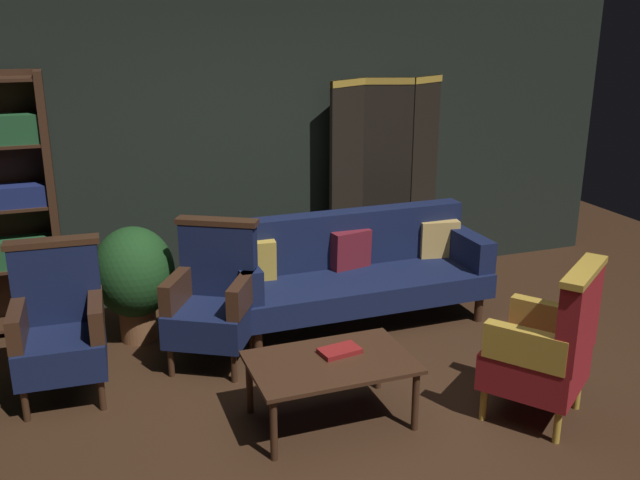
{
  "coord_description": "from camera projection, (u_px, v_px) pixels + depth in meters",
  "views": [
    {
      "loc": [
        -1.6,
        -3.56,
        2.44
      ],
      "look_at": [
        0.0,
        0.8,
        0.95
      ],
      "focal_mm": 39.46,
      "sensor_mm": 36.0,
      "label": 1
    }
  ],
  "objects": [
    {
      "name": "velvet_couch",
      "position": [
        355.0,
        267.0,
        5.79
      ],
      "size": [
        2.12,
        0.78,
        0.88
      ],
      "color": "#382114",
      "rests_on": "ground_plane"
    },
    {
      "name": "armchair_wing_right",
      "position": [
        213.0,
        298.0,
        5.07
      ],
      "size": [
        0.79,
        0.79,
        1.04
      ],
      "color": "#382114",
      "rests_on": "ground_plane"
    },
    {
      "name": "armchair_gilt_accent",
      "position": [
        547.0,
        347.0,
        4.33
      ],
      "size": [
        0.81,
        0.81,
        1.04
      ],
      "color": "#B78E33",
      "rests_on": "ground_plane"
    },
    {
      "name": "book_red_leather",
      "position": [
        340.0,
        351.0,
        4.39
      ],
      "size": [
        0.27,
        0.19,
        0.03
      ],
      "primitive_type": "cube",
      "rotation": [
        0.0,
        0.0,
        0.15
      ],
      "color": "maroon",
      "rests_on": "coffee_table"
    },
    {
      "name": "coffee_table",
      "position": [
        331.0,
        367.0,
        4.32
      ],
      "size": [
        1.0,
        0.64,
        0.42
      ],
      "color": "#382114",
      "rests_on": "ground_plane"
    },
    {
      "name": "potted_plant",
      "position": [
        134.0,
        276.0,
        5.39
      ],
      "size": [
        0.62,
        0.62,
        0.91
      ],
      "color": "brown",
      "rests_on": "ground_plane"
    },
    {
      "name": "back_wall",
      "position": [
        256.0,
        138.0,
        6.21
      ],
      "size": [
        7.2,
        0.1,
        2.8
      ],
      "primitive_type": "cube",
      "color": "black",
      "rests_on": "ground_plane"
    },
    {
      "name": "folding_screen",
      "position": [
        387.0,
        177.0,
        6.6
      ],
      "size": [
        1.27,
        0.32,
        1.9
      ],
      "color": "black",
      "rests_on": "ground_plane"
    },
    {
      "name": "armchair_wing_left",
      "position": [
        60.0,
        326.0,
        4.61
      ],
      "size": [
        0.61,
        0.61,
        1.04
      ],
      "color": "#382114",
      "rests_on": "ground_plane"
    },
    {
      "name": "ground_plane",
      "position": [
        363.0,
        419.0,
        4.45
      ],
      "size": [
        10.0,
        10.0,
        0.0
      ],
      "primitive_type": "plane",
      "color": "#331E11"
    }
  ]
}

